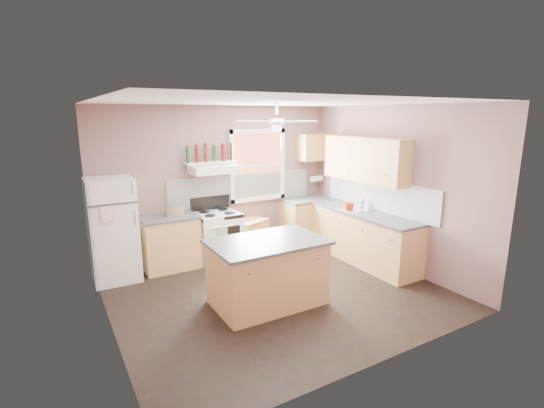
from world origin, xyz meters
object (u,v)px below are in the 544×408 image
stove (218,236)px  refrigerator (113,230)px  toaster (174,211)px  cart (251,236)px  island (267,273)px

stove → refrigerator: bearing=179.7°
toaster → stove: 0.93m
refrigerator → cart: 2.48m
toaster → cart: (1.46, 0.10, -0.68)m
refrigerator → stove: 1.76m
toaster → island: size_ratio=0.19×
toaster → island: 2.09m
island → stove: bearing=88.3°
cart → island: 2.13m
toaster → refrigerator: bearing=-172.7°
island → toaster: bearing=110.1°
cart → refrigerator: bearing=160.6°
refrigerator → island: (1.66, -1.89, -0.38)m
cart → island: bearing=-132.7°
refrigerator → cart: refrigerator is taller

